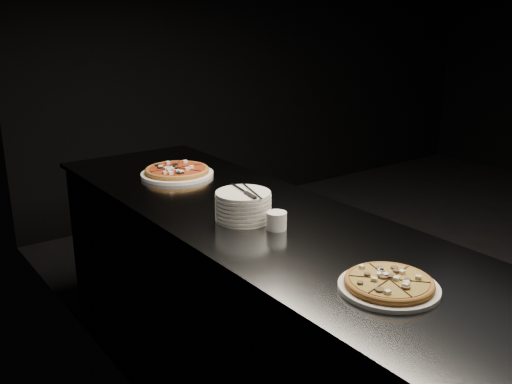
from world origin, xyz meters
TOP-DOWN VIEW (x-y plane):
  - wall_left at (-2.50, 0.00)m, footprint 0.02×5.00m
  - wall_back at (0.00, 2.50)m, footprint 5.00×0.02m
  - counter at (-2.13, 0.00)m, footprint 0.74×2.44m
  - pizza_mushroom at (-2.21, -0.77)m, footprint 0.30×0.30m
  - pizza_tomato at (-2.12, 0.64)m, footprint 0.35×0.35m
  - plate_stack at (-2.21, -0.05)m, footprint 0.21×0.21m
  - cutlery at (-2.20, -0.06)m, footprint 0.11×0.22m
  - ramekin at (-2.17, -0.20)m, footprint 0.07×0.07m

SIDE VIEW (x-z plane):
  - counter at x=-2.13m, z-range 0.00..0.92m
  - pizza_mushroom at x=-2.21m, z-range 0.92..0.95m
  - pizza_tomato at x=-2.12m, z-range 0.92..0.96m
  - ramekin at x=-2.17m, z-range 0.92..0.99m
  - plate_stack at x=-2.21m, z-range 0.92..1.03m
  - cutlery at x=-2.20m, z-range 1.03..1.04m
  - wall_left at x=-2.50m, z-range 0.00..2.80m
  - wall_back at x=0.00m, z-range 0.00..2.80m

